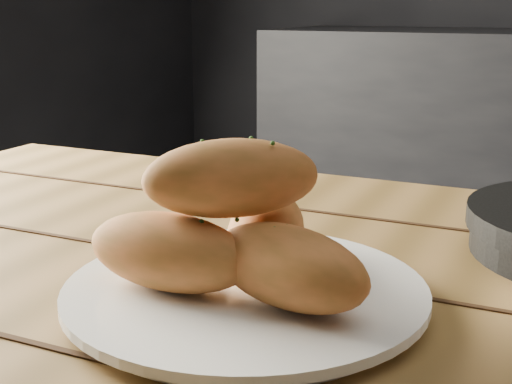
{
  "coord_description": "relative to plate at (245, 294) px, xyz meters",
  "views": [
    {
      "loc": [
        -0.37,
        -0.82,
        0.99
      ],
      "look_at": [
        -0.6,
        -0.32,
        0.84
      ],
      "focal_mm": 50.0,
      "sensor_mm": 36.0,
      "label": 1
    }
  ],
  "objects": [
    {
      "name": "bread_rolls",
      "position": [
        -0.0,
        -0.0,
        0.05
      ],
      "size": [
        0.24,
        0.2,
        0.12
      ],
      "color": "#CC6D38",
      "rests_on": "plate"
    },
    {
      "name": "plate",
      "position": [
        0.0,
        0.0,
        0.0
      ],
      "size": [
        0.29,
        0.29,
        0.02
      ],
      "color": "white",
      "rests_on": "table"
    }
  ]
}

